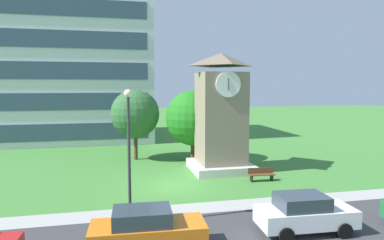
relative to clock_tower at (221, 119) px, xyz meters
name	(u,v)px	position (x,y,z in m)	size (l,w,h in m)	color
ground_plane	(177,186)	(-4.00, -3.43, -3.90)	(160.00, 160.00, 0.00)	#3D7A33
kerb_strip	(191,209)	(-4.00, -7.63, -3.90)	(120.00, 1.60, 0.01)	#9E9E99
office_building	(72,60)	(-12.74, 19.86, 5.70)	(18.44, 13.81, 19.20)	silver
clock_tower	(221,119)	(0.00, 0.00, 0.00)	(4.45, 4.45, 8.85)	gray
park_bench	(261,174)	(1.81, -3.47, -3.44)	(1.82, 0.59, 0.88)	brown
street_lamp	(129,143)	(-7.19, -9.15, -0.05)	(0.36, 0.36, 6.27)	#333338
tree_by_building	(135,114)	(-6.08, 5.34, 0.11)	(4.21, 4.21, 6.13)	#513823
tree_near_tower	(193,118)	(-1.31, 3.68, -0.19)	(4.70, 4.70, 6.07)	#513823
parked_car_orange	(147,229)	(-6.67, -11.75, -3.04)	(4.55, 2.11, 1.69)	orange
parked_car_white	(305,213)	(0.26, -11.54, -3.04)	(4.31, 2.14, 1.69)	silver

